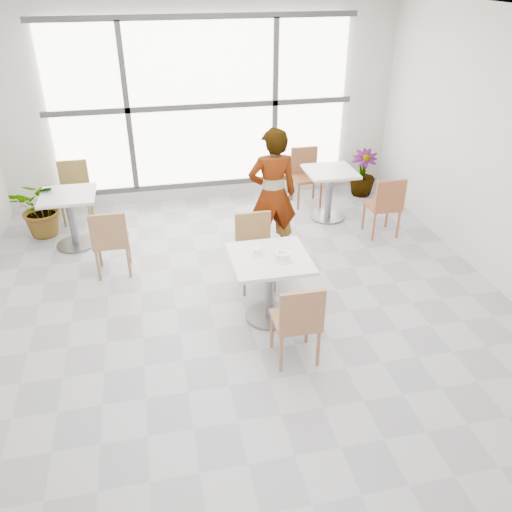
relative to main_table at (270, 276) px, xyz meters
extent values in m
plane|color=#9E9EA5|center=(-0.23, -0.08, -0.52)|extent=(7.00, 7.00, 0.00)
plane|color=white|center=(-0.23, -0.08, 2.48)|extent=(7.00, 7.00, 0.00)
plane|color=silver|center=(-0.23, 3.42, 0.98)|extent=(6.00, 0.00, 6.00)
cube|color=white|center=(-0.23, 3.36, 0.98)|extent=(4.40, 0.04, 2.40)
cube|color=#3F3F42|center=(-0.23, 3.33, 0.98)|extent=(4.60, 0.05, 0.08)
cube|color=#3F3F42|center=(-1.33, 3.33, 0.98)|extent=(0.08, 0.05, 2.40)
cube|color=#3F3F42|center=(0.87, 3.33, 0.98)|extent=(0.08, 0.05, 2.40)
cube|color=#3F3F42|center=(-0.23, 3.33, -0.24)|extent=(4.60, 0.05, 0.08)
cube|color=#3F3F42|center=(-0.23, 3.33, 2.20)|extent=(4.60, 0.05, 0.08)
cube|color=white|center=(0.00, 0.00, 0.21)|extent=(0.80, 0.80, 0.04)
cylinder|color=slate|center=(0.00, 0.00, -0.17)|extent=(0.10, 0.10, 0.71)
cylinder|color=slate|center=(0.00, 0.00, -0.51)|extent=(0.52, 0.52, 0.03)
cube|color=#A46C49|center=(0.09, -0.68, -0.09)|extent=(0.42, 0.42, 0.04)
cube|color=#A46C49|center=(0.09, -0.87, 0.14)|extent=(0.42, 0.04, 0.42)
cylinder|color=#A46C49|center=(0.27, -0.50, -0.32)|extent=(0.04, 0.04, 0.41)
cylinder|color=#A46C49|center=(0.27, -0.86, -0.32)|extent=(0.04, 0.04, 0.41)
cylinder|color=#A46C49|center=(-0.09, -0.50, -0.32)|extent=(0.04, 0.04, 0.41)
cylinder|color=#A46C49|center=(-0.09, -0.86, -0.32)|extent=(0.04, 0.04, 0.41)
cube|color=#9B7444|center=(0.00, 0.65, -0.09)|extent=(0.42, 0.42, 0.04)
cube|color=#9B7444|center=(0.00, 0.84, 0.14)|extent=(0.42, 0.04, 0.42)
cylinder|color=#9B7444|center=(-0.18, 0.47, -0.32)|extent=(0.04, 0.04, 0.41)
cylinder|color=#9B7444|center=(-0.18, 0.83, -0.32)|extent=(0.04, 0.04, 0.41)
cylinder|color=#9B7444|center=(0.18, 0.47, -0.32)|extent=(0.04, 0.04, 0.41)
cylinder|color=#9B7444|center=(0.18, 0.83, -0.32)|extent=(0.04, 0.04, 0.41)
cylinder|color=white|center=(0.11, -0.08, 0.23)|extent=(0.21, 0.21, 0.01)
cylinder|color=white|center=(0.11, -0.08, 0.27)|extent=(0.16, 0.16, 0.07)
torus|color=white|center=(0.11, -0.08, 0.31)|extent=(0.16, 0.16, 0.01)
cylinder|color=beige|center=(0.11, -0.08, 0.27)|extent=(0.14, 0.14, 0.05)
cylinder|color=#EFE99A|center=(0.11, -0.08, 0.31)|extent=(0.03, 0.03, 0.02)
cylinder|color=#F7E09F|center=(0.10, -0.08, 0.31)|extent=(0.03, 0.03, 0.02)
cylinder|color=#F7E09F|center=(0.15, -0.09, 0.31)|extent=(0.03, 0.03, 0.02)
cylinder|color=beige|center=(0.12, -0.08, 0.31)|extent=(0.03, 0.03, 0.02)
cylinder|color=beige|center=(0.12, -0.11, 0.31)|extent=(0.03, 0.03, 0.02)
cylinder|color=beige|center=(0.10, -0.08, 0.30)|extent=(0.03, 0.03, 0.02)
cylinder|color=beige|center=(0.12, -0.06, 0.31)|extent=(0.03, 0.03, 0.02)
cylinder|color=beige|center=(0.11, -0.08, 0.31)|extent=(0.03, 0.03, 0.02)
cylinder|color=#F4E79D|center=(0.12, -0.07, 0.31)|extent=(0.03, 0.03, 0.01)
cylinder|color=beige|center=(0.11, -0.07, 0.31)|extent=(0.03, 0.03, 0.02)
cylinder|color=beige|center=(0.09, -0.06, 0.31)|extent=(0.03, 0.03, 0.02)
cylinder|color=beige|center=(0.07, -0.10, 0.31)|extent=(0.03, 0.03, 0.02)
cylinder|color=white|center=(-0.12, 0.08, 0.23)|extent=(0.13, 0.13, 0.01)
cylinder|color=white|center=(-0.12, 0.08, 0.27)|extent=(0.08, 0.08, 0.06)
torus|color=white|center=(-0.07, 0.08, 0.27)|extent=(0.05, 0.01, 0.05)
cylinder|color=black|center=(-0.12, 0.08, 0.29)|extent=(0.07, 0.07, 0.00)
cube|color=silver|center=(-0.07, 0.06, 0.24)|extent=(0.09, 0.05, 0.00)
sphere|color=silver|center=(-0.03, 0.08, 0.24)|extent=(0.02, 0.02, 0.02)
imported|color=black|center=(0.36, 1.35, 0.33)|extent=(0.62, 0.41, 1.70)
cube|color=silver|center=(-2.18, 2.16, 0.21)|extent=(0.70, 0.70, 0.04)
cylinder|color=slate|center=(-2.18, 2.16, -0.17)|extent=(0.10, 0.10, 0.71)
cylinder|color=slate|center=(-2.18, 2.16, -0.51)|extent=(0.52, 0.52, 0.03)
cube|color=silver|center=(1.45, 2.28, 0.21)|extent=(0.70, 0.70, 0.04)
cylinder|color=slate|center=(1.45, 2.28, -0.17)|extent=(0.10, 0.10, 0.71)
cylinder|color=slate|center=(1.45, 2.28, -0.51)|extent=(0.52, 0.52, 0.03)
cube|color=#976B48|center=(-1.65, 1.34, -0.09)|extent=(0.42, 0.42, 0.04)
cube|color=#976B48|center=(-1.65, 1.15, 0.14)|extent=(0.42, 0.04, 0.42)
cylinder|color=#976B48|center=(-1.47, 1.52, -0.32)|extent=(0.04, 0.04, 0.41)
cylinder|color=#976B48|center=(-1.47, 1.16, -0.32)|extent=(0.04, 0.04, 0.41)
cylinder|color=#976B48|center=(-1.83, 1.52, -0.32)|extent=(0.04, 0.04, 0.41)
cylinder|color=#976B48|center=(-1.83, 1.16, -0.32)|extent=(0.04, 0.04, 0.41)
cube|color=olive|center=(-2.20, 2.96, -0.09)|extent=(0.42, 0.42, 0.04)
cube|color=olive|center=(-2.20, 3.15, 0.14)|extent=(0.42, 0.04, 0.42)
cylinder|color=olive|center=(-2.38, 2.78, -0.32)|extent=(0.04, 0.04, 0.41)
cylinder|color=olive|center=(-2.38, 3.14, -0.32)|extent=(0.04, 0.04, 0.41)
cylinder|color=olive|center=(-2.02, 2.78, -0.32)|extent=(0.04, 0.04, 0.41)
cylinder|color=olive|center=(-2.02, 3.14, -0.32)|extent=(0.04, 0.04, 0.41)
cube|color=#9C5433|center=(2.00, 1.61, -0.09)|extent=(0.42, 0.42, 0.04)
cube|color=#9C5433|center=(2.00, 1.42, 0.14)|extent=(0.42, 0.04, 0.42)
cylinder|color=#9C5433|center=(2.18, 1.79, -0.32)|extent=(0.04, 0.04, 0.41)
cylinder|color=#9C5433|center=(2.18, 1.43, -0.32)|extent=(0.04, 0.04, 0.41)
cylinder|color=#9C5433|center=(1.82, 1.79, -0.32)|extent=(0.04, 0.04, 0.41)
cylinder|color=#9C5433|center=(1.82, 1.43, -0.32)|extent=(0.04, 0.04, 0.41)
cube|color=brown|center=(1.28, 2.84, -0.09)|extent=(0.42, 0.42, 0.04)
cube|color=brown|center=(1.28, 3.03, 0.14)|extent=(0.42, 0.04, 0.42)
cylinder|color=brown|center=(1.10, 2.66, -0.32)|extent=(0.04, 0.04, 0.41)
cylinder|color=brown|center=(1.10, 3.02, -0.32)|extent=(0.04, 0.04, 0.41)
cylinder|color=brown|center=(1.46, 2.66, -0.32)|extent=(0.04, 0.04, 0.41)
cylinder|color=brown|center=(1.46, 3.02, -0.32)|extent=(0.04, 0.04, 0.41)
imported|color=#4A7643|center=(-2.60, 2.58, -0.11)|extent=(0.91, 0.85, 0.83)
imported|color=#457D3B|center=(2.28, 3.01, -0.15)|extent=(0.54, 0.54, 0.75)
camera|label=1|loc=(-1.12, -4.49, 2.86)|focal=36.63mm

